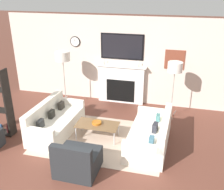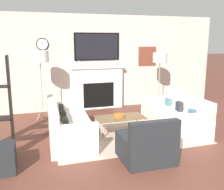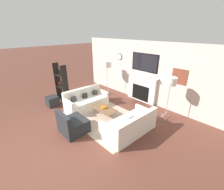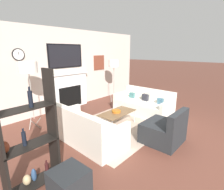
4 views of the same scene
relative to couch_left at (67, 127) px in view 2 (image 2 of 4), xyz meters
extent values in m
plane|color=brown|center=(1.23, -1.87, -0.29)|extent=(60.00, 60.00, 0.00)
cube|color=beige|center=(1.23, 2.39, 1.06)|extent=(7.53, 0.07, 2.70)
cube|color=white|center=(1.23, 2.27, 0.31)|extent=(1.45, 0.16, 1.19)
cube|color=black|center=(1.23, 2.19, 0.13)|extent=(0.90, 0.01, 0.72)
cube|color=white|center=(1.23, 2.25, 0.93)|extent=(1.57, 0.22, 0.04)
cylinder|color=#B2AD9E|center=(0.69, 2.22, 1.00)|extent=(0.04, 0.04, 0.10)
cylinder|color=white|center=(0.69, 2.22, 1.09)|extent=(0.03, 0.03, 0.09)
cylinder|color=#B2AD9E|center=(1.78, 2.22, 1.00)|extent=(0.04, 0.04, 0.10)
cylinder|color=white|center=(1.78, 2.22, 1.09)|extent=(0.03, 0.03, 0.09)
cube|color=black|center=(1.23, 2.34, 1.52)|extent=(1.32, 0.04, 0.78)
cube|color=black|center=(1.23, 2.32, 1.52)|extent=(1.23, 0.01, 0.70)
cylinder|color=black|center=(-0.28, 2.34, 1.59)|extent=(0.33, 0.02, 0.33)
cylinder|color=silver|center=(-0.28, 2.33, 1.59)|extent=(0.28, 0.00, 0.28)
cube|color=black|center=(-0.28, 2.32, 1.63)|extent=(0.01, 0.00, 0.07)
cube|color=brown|center=(2.82, 2.34, 1.22)|extent=(0.58, 0.02, 0.58)
cube|color=#BAA28E|center=(1.23, 0.00, -0.28)|extent=(3.06, 2.13, 0.01)
cube|color=white|center=(0.05, 0.00, -0.08)|extent=(0.90, 1.82, 0.42)
cube|color=white|center=(-0.28, 0.01, 0.33)|extent=(0.25, 1.79, 0.39)
cube|color=white|center=(0.09, 0.84, 0.22)|extent=(0.82, 0.14, 0.18)
cube|color=white|center=(0.01, -0.84, 0.22)|extent=(0.82, 0.14, 0.18)
cube|color=#35312B|center=(-0.05, 0.53, 0.23)|extent=(0.12, 0.21, 0.20)
cube|color=#292924|center=(-0.07, 0.00, 0.23)|extent=(0.11, 0.20, 0.20)
cube|color=#343637|center=(-0.10, -0.52, 0.23)|extent=(0.11, 0.21, 0.20)
cube|color=white|center=(2.41, 0.00, -0.08)|extent=(0.95, 1.84, 0.40)
cube|color=white|center=(2.77, -0.02, 0.30)|extent=(0.23, 1.81, 0.36)
cube|color=white|center=(2.38, -0.85, 0.21)|extent=(0.88, 0.14, 0.18)
cube|color=white|center=(2.45, 0.85, 0.21)|extent=(0.88, 0.14, 0.18)
cube|color=#3D6579|center=(2.52, -0.54, 0.20)|extent=(0.11, 0.18, 0.17)
cube|color=#2A2B33|center=(2.54, -0.01, 0.22)|extent=(0.13, 0.22, 0.21)
cube|color=#3E6F6F|center=(2.56, 0.53, 0.20)|extent=(0.10, 0.17, 0.17)
cube|color=#24272A|center=(1.13, -1.28, -0.07)|extent=(0.84, 0.79, 0.44)
cube|color=#24272A|center=(1.12, -1.60, 0.32)|extent=(0.83, 0.15, 0.34)
cube|color=brown|center=(1.14, 0.02, 0.09)|extent=(1.05, 0.54, 0.02)
cylinder|color=#B7B7BC|center=(0.65, -0.21, -0.10)|extent=(0.02, 0.02, 0.37)
cylinder|color=#B7B7BC|center=(1.62, -0.21, -0.10)|extent=(0.02, 0.02, 0.37)
cylinder|color=#B7B7BC|center=(0.65, 0.25, -0.10)|extent=(0.02, 0.02, 0.37)
cylinder|color=#B7B7BC|center=(1.62, 0.25, -0.10)|extent=(0.02, 0.02, 0.37)
cylinder|color=#B6611E|center=(1.12, 0.04, 0.12)|extent=(0.23, 0.23, 0.05)
torus|color=#B96B16|center=(1.12, 0.04, 0.14)|extent=(0.24, 0.24, 0.02)
cylinder|color=#9E998E|center=(-0.29, 1.62, -0.15)|extent=(0.09, 0.23, 0.28)
cylinder|color=#9E998E|center=(-0.47, 1.66, -0.15)|extent=(0.17, 0.19, 0.28)
cylinder|color=#9E998E|center=(-0.42, 1.48, -0.15)|extent=(0.23, 0.07, 0.28)
cylinder|color=#9E998E|center=(-0.39, 1.58, 0.58)|extent=(0.02, 0.02, 1.20)
cylinder|color=white|center=(-0.39, 1.58, 1.31)|extent=(0.43, 0.43, 0.28)
cylinder|color=#9E998E|center=(2.96, 1.62, -0.16)|extent=(0.09, 0.23, 0.26)
cylinder|color=#9E998E|center=(2.77, 1.66, -0.16)|extent=(0.17, 0.19, 0.26)
cylinder|color=#9E998E|center=(2.83, 1.48, -0.16)|extent=(0.23, 0.07, 0.26)
cylinder|color=#9E998E|center=(2.85, 1.58, 0.53)|extent=(0.02, 0.02, 1.13)
cylinder|color=white|center=(2.85, 1.58, 1.23)|extent=(0.40, 0.40, 0.27)
cube|color=black|center=(-0.99, -0.38, 0.59)|extent=(0.04, 0.28, 1.74)
cylinder|color=#3D1919|center=(-1.15, -0.37, -0.14)|extent=(0.06, 0.06, 0.21)
cylinder|color=#3D1919|center=(-1.15, -0.37, -0.01)|extent=(0.03, 0.03, 0.05)
cube|color=#24272A|center=(-1.16, -0.99, -0.07)|extent=(0.46, 0.46, 0.43)
camera|label=1|loc=(2.87, -5.34, 3.29)|focal=42.00mm
camera|label=2|loc=(-0.65, -5.03, 1.70)|focal=42.00mm
camera|label=3|loc=(4.96, -3.22, 2.82)|focal=24.00mm
camera|label=4|loc=(-2.31, -2.74, 1.71)|focal=28.00mm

